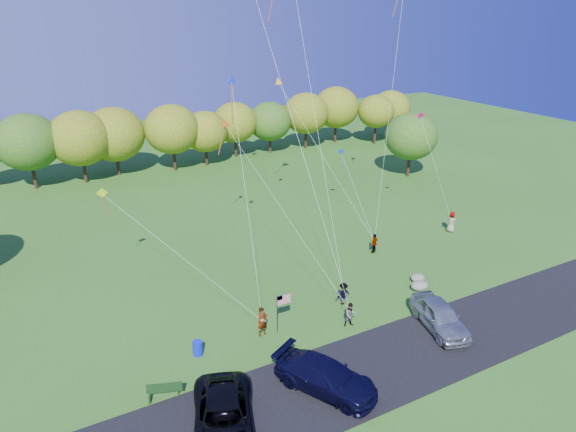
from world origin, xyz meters
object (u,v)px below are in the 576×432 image
Objects in this scene: flyer_c at (343,294)px; flyer_b at (351,315)px; park_bench at (164,390)px; flyer_a at (262,322)px; trash_barrel at (198,348)px; flyer_d at (374,243)px; flyer_e at (451,222)px; minivan_dark at (223,420)px; minivan_silver at (440,316)px; minivan_navy at (326,376)px.

flyer_b is at bearing 63.92° from flyer_c.
flyer_a is at bearing 40.97° from park_bench.
flyer_b reaches higher than trash_barrel.
flyer_b is 11.96m from park_bench.
flyer_d reaches higher than park_bench.
flyer_b is at bearing -10.84° from trash_barrel.
flyer_a is 7.20m from park_bench.
flyer_e reaches higher than trash_barrel.
flyer_d is at bearing 54.59° from minivan_dark.
trash_barrel is at bearing -175.05° from flyer_b.
flyer_b is 2.55m from flyer_c.
minivan_silver is 16.68m from park_bench.
flyer_e is at bearing 2.71° from flyer_a.
flyer_a is (4.99, 6.23, 0.04)m from minivan_dark.
minivan_navy is at bearing 19.58° from flyer_d.
minivan_navy is at bearing 23.63° from minivan_dark.
flyer_e is at bearing 41.39° from flyer_b.
park_bench is 3.70m from trash_barrel.
minivan_silver reaches higher than flyer_b.
minivan_navy reaches higher than flyer_c.
flyer_c is at bearing 21.73° from minivan_navy.
minivan_navy is 1.13× the size of minivan_silver.
flyer_a reaches higher than flyer_b.
flyer_c reaches higher than trash_barrel.
park_bench is (-11.93, -0.80, -0.27)m from flyer_b.
flyer_a is at bearing 3.28° from flyer_c.
minivan_silver is 2.90× the size of park_bench.
flyer_d is (12.08, 11.77, -0.05)m from minivan_navy.
flyer_e reaches higher than flyer_d.
minivan_navy reaches higher than trash_barrel.
minivan_dark is 1.22× the size of minivan_silver.
flyer_c is (11.23, 6.82, -0.12)m from minivan_dark.
park_bench reaches higher than trash_barrel.
minivan_silver is 5.76× the size of trash_barrel.
minivan_silver is at bearing 49.35° from flyer_d.
flyer_a reaches higher than park_bench.
trash_barrel is at bearing 100.99° from minivan_navy.
flyer_d is at bearing 58.02° from flyer_e.
minivan_navy is 3.41× the size of flyer_d.
flyer_c is 0.96× the size of flyer_d.
flyer_e is 2.17× the size of trash_barrel.
flyer_d reaches higher than flyer_b.
trash_barrel is at bearing 102.13° from minivan_dark.
minivan_navy is 2.96× the size of flyer_a.
minivan_navy is 3.26× the size of park_bench.
park_bench is at bearing 135.56° from minivan_dark.
minivan_silver is at bearing 122.56° from flyer_c.
flyer_c is (6.25, 0.59, -0.16)m from flyer_a.
flyer_d is at bearing 19.01° from trash_barrel.
flyer_a is at bearing 69.17° from minivan_navy.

